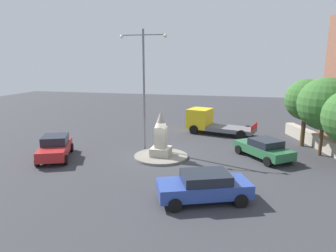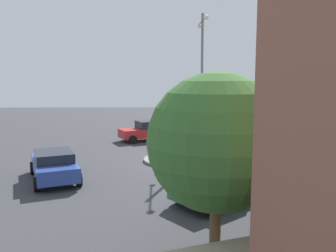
{
  "view_description": "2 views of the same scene",
  "coord_description": "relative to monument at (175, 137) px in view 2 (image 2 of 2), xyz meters",
  "views": [
    {
      "loc": [
        -5.37,
        19.8,
        6.64
      ],
      "look_at": [
        -0.44,
        -0.3,
        2.22
      ],
      "focal_mm": 32.62,
      "sensor_mm": 36.0,
      "label": 1
    },
    {
      "loc": [
        -20.5,
        1.0,
        4.89
      ],
      "look_at": [
        -0.69,
        0.45,
        2.21
      ],
      "focal_mm": 37.49,
      "sensor_mm": 36.0,
      "label": 2
    }
  ],
  "objects": [
    {
      "name": "car_blue_far_side",
      "position": [
        -3.78,
        6.07,
        -0.69
      ],
      "size": [
        4.79,
        3.37,
        1.44
      ],
      "color": "#2D479E",
      "rests_on": "ground"
    },
    {
      "name": "car_green_parked_left",
      "position": [
        -6.97,
        -1.54,
        -0.74
      ],
      "size": [
        4.1,
        4.51,
        1.4
      ],
      "color": "#2D6B42",
      "rests_on": "ground"
    },
    {
      "name": "traffic_island",
      "position": [
        0.0,
        0.0,
        -1.38
      ],
      "size": [
        3.77,
        3.77,
        0.16
      ],
      "primitive_type": "cylinder",
      "color": "gray",
      "rests_on": "ground"
    },
    {
      "name": "ground_plane",
      "position": [
        0.0,
        0.0,
        -1.46
      ],
      "size": [
        80.0,
        80.0,
        0.0
      ],
      "primitive_type": "plane",
      "color": "#38383D"
    },
    {
      "name": "truck_yellow_near_island",
      "position": [
        -2.51,
        -8.26,
        -0.4
      ],
      "size": [
        6.47,
        3.72,
        2.24
      ],
      "color": "yellow",
      "rests_on": "ground"
    },
    {
      "name": "tree_near_wall",
      "position": [
        -11.89,
        -0.46,
        1.84
      ],
      "size": [
        3.53,
        3.53,
        5.07
      ],
      "color": "brown",
      "rests_on": "ground"
    },
    {
      "name": "tree_far_corner",
      "position": [
        -10.95,
        -3.23,
        2.26
      ],
      "size": [
        3.69,
        3.69,
        5.57
      ],
      "color": "brown",
      "rests_on": "ground"
    },
    {
      "name": "streetlamp",
      "position": [
        1.76,
        -1.76,
        3.87
      ],
      "size": [
        3.55,
        0.28,
        8.89
      ],
      "color": "slate",
      "rests_on": "ground"
    },
    {
      "name": "car_red_approaching",
      "position": [
        7.09,
        1.89,
        -0.66
      ],
      "size": [
        3.32,
        4.57,
        1.58
      ],
      "color": "#B22323",
      "rests_on": "ground"
    },
    {
      "name": "monument",
      "position": [
        0.0,
        0.0,
        0.0
      ],
      "size": [
        1.33,
        1.33,
        3.16
      ],
      "color": "#B2AA99",
      "rests_on": "traffic_island"
    }
  ]
}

